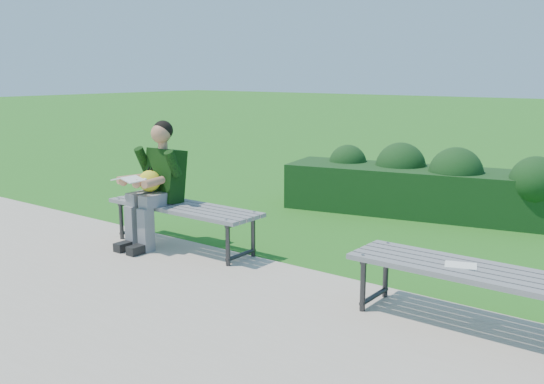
% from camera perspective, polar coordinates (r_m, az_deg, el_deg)
% --- Properties ---
extents(ground, '(80.00, 80.00, 0.00)m').
position_cam_1_polar(ground, '(5.86, 1.56, -6.98)').
color(ground, '#257616').
rests_on(ground, ground).
extents(walkway, '(30.00, 3.50, 0.02)m').
position_cam_1_polar(walkway, '(4.64, -11.46, -12.12)').
color(walkway, '#AFA590').
rests_on(walkway, ground).
extents(hedge, '(3.76, 1.66, 0.91)m').
position_cam_1_polar(hedge, '(8.11, 14.61, 0.62)').
color(hedge, '#154216').
rests_on(hedge, ground).
extents(bench_left, '(1.80, 0.50, 0.46)m').
position_cam_1_polar(bench_left, '(6.37, -8.34, -1.73)').
color(bench_left, gray).
rests_on(bench_left, walkway).
extents(bench_right, '(1.80, 0.50, 0.46)m').
position_cam_1_polar(bench_right, '(4.56, 18.49, -7.49)').
color(bench_right, gray).
rests_on(bench_right, walkway).
extents(seated_boy, '(0.56, 0.76, 1.31)m').
position_cam_1_polar(seated_boy, '(6.46, -10.87, 1.08)').
color(seated_boy, slate).
rests_on(seated_boy, walkway).
extents(paper_sheet, '(0.26, 0.22, 0.01)m').
position_cam_1_polar(paper_sheet, '(4.57, 17.35, -6.61)').
color(paper_sheet, white).
rests_on(paper_sheet, bench_right).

